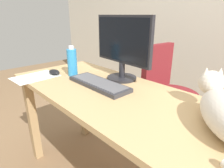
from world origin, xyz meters
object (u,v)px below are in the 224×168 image
Objects in this scene: office_chair at (166,104)px; keyboard at (98,84)px; monitor at (122,46)px; computer_mouse at (54,72)px; water_bottle at (72,62)px.

keyboard is (-0.06, -0.74, 0.37)m from office_chair.
office_chair is at bearing 84.26° from monitor.
monitor is 0.54m from computer_mouse.
monitor reaches higher than office_chair.
computer_mouse is at bearing -119.30° from office_chair.
computer_mouse reaches higher than keyboard.
office_chair reaches higher than computer_mouse.
office_chair is 1.02m from computer_mouse.
keyboard is 2.06× the size of water_bottle.
office_chair is 1.93× the size of monitor.
monitor is (-0.05, -0.54, 0.58)m from office_chair.
office_chair is at bearing 64.18° from water_bottle.
office_chair is 8.42× the size of computer_mouse.
water_bottle is (-0.30, -0.20, -0.13)m from monitor.
keyboard is at bearing -91.94° from monitor.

